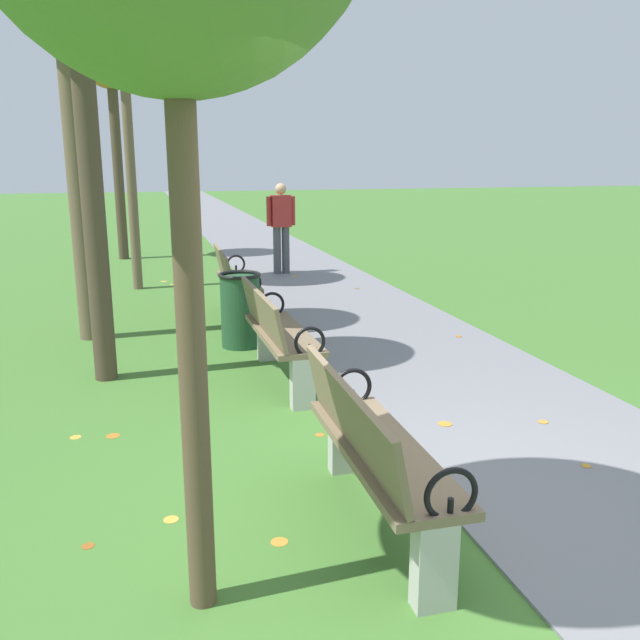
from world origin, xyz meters
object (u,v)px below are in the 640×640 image
park_bench_3 (235,281)px  trash_bin (240,310)px  pedestrian_walking (281,224)px  tree_5 (110,55)px  park_bench_1 (373,450)px  tree_4 (120,9)px  park_bench_2 (277,333)px

park_bench_3 → trash_bin: bearing=-95.7°
park_bench_3 → pedestrian_walking: size_ratio=0.99×
tree_5 → pedestrian_walking: size_ratio=3.03×
trash_bin → pedestrian_walking: bearing=72.5°
park_bench_3 → park_bench_1: bearing=-90.0°
park_bench_3 → tree_4: (-1.26, 2.36, 3.75)m
park_bench_3 → tree_5: tree_5 is taller
park_bench_2 → tree_5: size_ratio=0.33×
park_bench_2 → tree_4: bearing=103.6°
tree_4 → tree_5: bearing=94.3°
park_bench_1 → park_bench_3: size_ratio=1.00×
tree_5 → park_bench_1: bearing=-82.4°
pedestrian_walking → park_bench_1: bearing=-98.5°
tree_5 → trash_bin: 8.30m
pedestrian_walking → trash_bin: pedestrian_walking is taller
tree_5 → trash_bin: (1.38, -7.35, -3.62)m
park_bench_2 → park_bench_1: bearing=-90.0°
tree_4 → trash_bin: 5.52m
tree_5 → pedestrian_walking: bearing=-44.5°
tree_4 → park_bench_3: bearing=-61.9°
pedestrian_walking → park_bench_3: bearing=-112.7°
park_bench_1 → pedestrian_walking: 8.72m
park_bench_2 → pedestrian_walking: size_ratio=0.99×
tree_4 → pedestrian_walking: bearing=16.0°
trash_bin → park_bench_2: bearing=-83.8°
park_bench_2 → park_bench_3: bearing=90.0°
park_bench_2 → trash_bin: (-0.15, 1.35, -0.06)m
park_bench_2 → tree_5: tree_5 is taller
tree_5 → tree_4: bearing=-85.7°
park_bench_2 → pedestrian_walking: bearing=77.7°
tree_4 → tree_5: size_ratio=1.04×
tree_5 → trash_bin: size_ratio=5.85×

